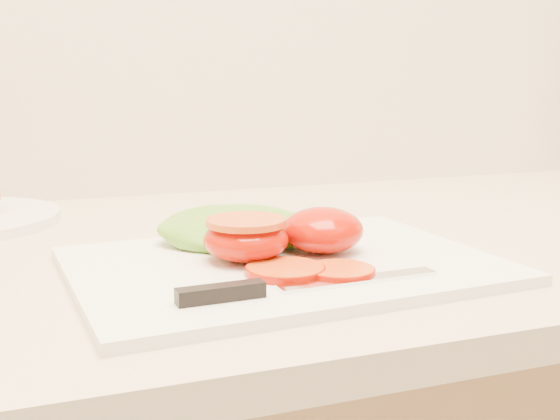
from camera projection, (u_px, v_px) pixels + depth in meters
name	position (u px, v px, depth m)	size (l,w,h in m)	color
cutting_board	(284.00, 265.00, 0.64)	(0.38, 0.27, 0.01)	white
tomato_half_dome	(323.00, 230.00, 0.67)	(0.08, 0.08, 0.04)	#BE0B00
tomato_half_cut	(246.00, 238.00, 0.64)	(0.08, 0.08, 0.04)	#BE0B00
tomato_slice_0	(285.00, 270.00, 0.60)	(0.07, 0.07, 0.01)	#CF5E20
tomato_slice_1	(340.00, 271.00, 0.60)	(0.06, 0.06, 0.01)	#CF5E20
lettuce_leaf_0	(237.00, 229.00, 0.70)	(0.16, 0.11, 0.03)	#6FAC2D
knife	(278.00, 287.00, 0.55)	(0.22, 0.03, 0.01)	silver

